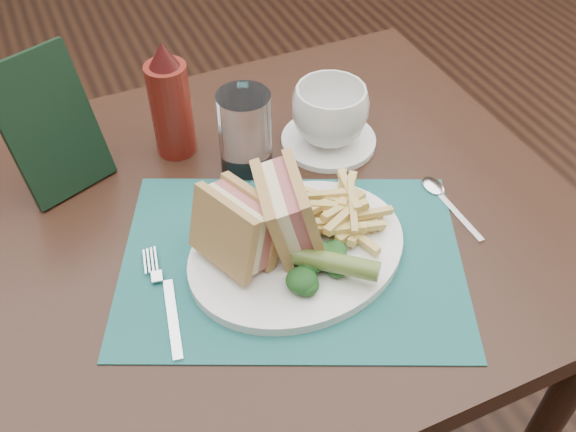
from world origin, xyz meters
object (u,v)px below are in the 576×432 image
(coffee_cup, at_px, (330,114))
(check_presenter, at_px, (50,126))
(plate, at_px, (297,251))
(saucer, at_px, (328,141))
(sandwich_half_a, at_px, (223,236))
(ketchup_bottle, at_px, (170,100))
(table_main, at_px, (262,358))
(placemat, at_px, (292,260))
(drinking_glass, at_px, (245,133))
(sandwich_half_b, at_px, (272,212))

(coffee_cup, height_order, check_presenter, check_presenter)
(plate, bearing_deg, saucer, 43.91)
(sandwich_half_a, relative_size, ketchup_bottle, 0.55)
(table_main, distance_m, placemat, 0.39)
(placemat, bearing_deg, plate, 28.31)
(plate, height_order, ketchup_bottle, ketchup_bottle)
(saucer, distance_m, drinking_glass, 0.15)
(saucer, bearing_deg, drinking_glass, -179.43)
(sandwich_half_a, xyz_separation_m, coffee_cup, (0.24, 0.19, -0.01))
(saucer, bearing_deg, sandwich_half_a, -142.13)
(drinking_glass, xyz_separation_m, ketchup_bottle, (-0.08, 0.09, 0.03))
(table_main, bearing_deg, check_presenter, 142.12)
(sandwich_half_b, relative_size, drinking_glass, 0.86)
(table_main, relative_size, plate, 3.00)
(saucer, height_order, ketchup_bottle, ketchup_bottle)
(sandwich_half_a, bearing_deg, coffee_cup, 15.41)
(coffee_cup, bearing_deg, sandwich_half_b, -134.12)
(table_main, xyz_separation_m, placemat, (0.01, -0.10, 0.38))
(plate, bearing_deg, placemat, -161.43)
(saucer, relative_size, coffee_cup, 1.28)
(placemat, distance_m, coffee_cup, 0.26)
(sandwich_half_a, distance_m, ketchup_bottle, 0.27)
(table_main, xyz_separation_m, check_presenter, (-0.23, 0.18, 0.48))
(placemat, xyz_separation_m, sandwich_half_b, (-0.02, 0.03, 0.07))
(table_main, distance_m, drinking_glass, 0.45)
(table_main, height_order, check_presenter, check_presenter)
(placemat, height_order, drinking_glass, drinking_glass)
(placemat, xyz_separation_m, check_presenter, (-0.24, 0.28, 0.10))
(placemat, bearing_deg, drinking_glass, 85.60)
(placemat, xyz_separation_m, plate, (0.01, 0.01, 0.01))
(table_main, bearing_deg, sandwich_half_b, -93.58)
(drinking_glass, bearing_deg, check_presenter, 162.57)
(sandwich_half_a, distance_m, drinking_glass, 0.21)
(placemat, distance_m, ketchup_bottle, 0.31)
(drinking_glass, distance_m, ketchup_bottle, 0.12)
(ketchup_bottle, bearing_deg, plate, -74.29)
(drinking_glass, bearing_deg, placemat, -94.40)
(sandwich_half_a, bearing_deg, ketchup_bottle, 64.04)
(sandwich_half_b, xyz_separation_m, coffee_cup, (0.17, 0.18, -0.02))
(sandwich_half_a, relative_size, sandwich_half_b, 0.92)
(sandwich_half_a, xyz_separation_m, drinking_glass, (0.10, 0.19, -0.00))
(sandwich_half_a, height_order, sandwich_half_b, sandwich_half_b)
(ketchup_bottle, bearing_deg, saucer, -20.48)
(drinking_glass, bearing_deg, plate, -91.62)
(coffee_cup, xyz_separation_m, drinking_glass, (-0.14, -0.00, 0.01))
(placemat, xyz_separation_m, sandwich_half_a, (-0.09, 0.02, 0.07))
(placemat, relative_size, sandwich_half_a, 4.34)
(sandwich_half_b, bearing_deg, drinking_glass, 91.86)
(sandwich_half_a, height_order, saucer, sandwich_half_a)
(placemat, height_order, check_presenter, check_presenter)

